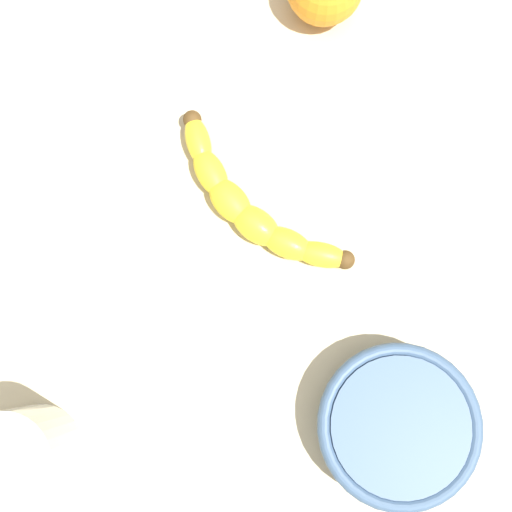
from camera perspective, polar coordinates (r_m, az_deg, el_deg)
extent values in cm
cube|color=#C6B58F|center=(64.31, -6.78, -0.34)|extent=(120.00, 120.00, 3.00)
ellipsoid|color=yellow|center=(63.92, -5.17, 10.12)|extent=(5.17, 2.41, 2.38)
ellipsoid|color=yellow|center=(62.82, -4.05, 7.39)|extent=(5.64, 3.85, 2.78)
ellipsoid|color=yellow|center=(61.95, -2.31, 4.88)|extent=(6.02, 5.07, 3.17)
ellipsoid|color=yellow|center=(61.36, 0.00, 2.75)|extent=(6.02, 5.66, 3.17)
ellipsoid|color=yellow|center=(61.08, 2.76, 1.13)|extent=(5.44, 5.74, 2.78)
ellipsoid|color=yellow|center=(61.13, 5.82, 0.12)|extent=(4.49, 5.68, 2.38)
sphere|color=#513819|center=(64.76, -5.69, 11.97)|extent=(1.85, 1.85, 1.85)
sphere|color=#513819|center=(61.32, 7.94, -0.34)|extent=(1.85, 1.85, 1.85)
cylinder|color=silver|center=(60.77, -20.17, -16.31)|extent=(8.11, 8.11, 9.47)
cylinder|color=#D7A7AF|center=(61.10, -20.06, -16.28)|extent=(7.61, 7.61, 8.27)
cylinder|color=#3D5675|center=(60.61, 12.29, -14.42)|extent=(12.19, 12.19, 4.96)
torus|color=#3D5675|center=(58.78, 12.69, -14.56)|extent=(14.45, 14.45, 1.20)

